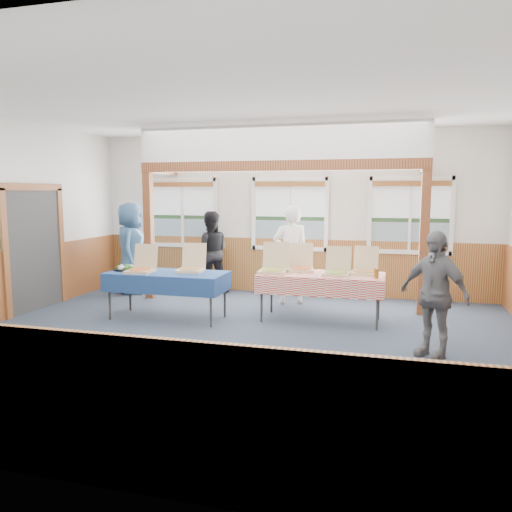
{
  "coord_description": "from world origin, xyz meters",
  "views": [
    {
      "loc": [
        1.99,
        -6.32,
        2.03
      ],
      "look_at": [
        -0.02,
        1.0,
        1.06
      ],
      "focal_mm": 35.0,
      "sensor_mm": 36.0,
      "label": 1
    }
  ],
  "objects": [
    {
      "name": "floor",
      "position": [
        0.0,
        0.0,
        0.0
      ],
      "size": [
        8.0,
        8.0,
        0.0
      ],
      "primitive_type": "plane",
      "color": "#293444",
      "rests_on": "ground"
    },
    {
      "name": "pizza_box_c",
      "position": [
        0.18,
        1.33,
        0.83
      ],
      "size": [
        0.45,
        0.54,
        0.47
      ],
      "rotation": [
        0.0,
        0.0,
        0.04
      ],
      "color": "tan",
      "rests_on": "table_right"
    },
    {
      "name": "wainscot_front",
      "position": [
        0.0,
        -3.48,
        0.55
      ],
      "size": [
        7.98,
        0.05,
        1.1
      ],
      "primitive_type": "cube",
      "color": "brown",
      "rests_on": "floor"
    },
    {
      "name": "woman_white",
      "position": [
        0.22,
        2.52,
        0.9
      ],
      "size": [
        0.76,
        0.62,
        1.8
      ],
      "primitive_type": "imported",
      "rotation": [
        0.0,
        0.0,
        3.48
      ],
      "color": "white",
      "rests_on": "floor"
    },
    {
      "name": "person_grey",
      "position": [
        2.51,
        0.07,
        0.79
      ],
      "size": [
        0.97,
        0.86,
        1.57
      ],
      "primitive_type": "imported",
      "rotation": [
        0.0,
        0.0,
        -0.65
      ],
      "color": "slate",
      "rests_on": "floor"
    },
    {
      "name": "wainscot_back",
      "position": [
        0.0,
        3.48,
        0.55
      ],
      "size": [
        7.98,
        0.05,
        1.1
      ],
      "primitive_type": "cube",
      "color": "brown",
      "rests_on": "floor"
    },
    {
      "name": "window_left",
      "position": [
        -2.3,
        3.46,
        1.68
      ],
      "size": [
        1.56,
        0.1,
        1.46
      ],
      "color": "white",
      "rests_on": "wall_back"
    },
    {
      "name": "window_right",
      "position": [
        2.3,
        3.46,
        1.68
      ],
      "size": [
        1.56,
        0.1,
        1.46
      ],
      "color": "white",
      "rests_on": "wall_back"
    },
    {
      "name": "woman_black",
      "position": [
        -1.56,
        3.1,
        0.83
      ],
      "size": [
        0.99,
        0.9,
        1.66
      ],
      "primitive_type": "imported",
      "rotation": [
        0.0,
        0.0,
        3.57
      ],
      "color": "black",
      "rests_on": "floor"
    },
    {
      "name": "pizza_box_a",
      "position": [
        -1.88,
        0.81,
        0.82
      ],
      "size": [
        0.42,
        0.5,
        0.43
      ],
      "rotation": [
        0.0,
        0.0,
        0.06
      ],
      "color": "tan",
      "rests_on": "table_left"
    },
    {
      "name": "post_right",
      "position": [
        2.5,
        2.3,
        1.2
      ],
      "size": [
        0.15,
        0.15,
        2.4
      ],
      "primitive_type": "cube",
      "color": "#5A2614",
      "rests_on": "floor"
    },
    {
      "name": "ceiling",
      "position": [
        0.0,
        0.0,
        3.2
      ],
      "size": [
        8.0,
        8.0,
        0.0
      ],
      "primitive_type": "plane",
      "rotation": [
        3.14,
        0.0,
        0.0
      ],
      "color": "white",
      "rests_on": "wall_back"
    },
    {
      "name": "cased_opening",
      "position": [
        -3.96,
        0.9,
        1.05
      ],
      "size": [
        0.06,
        1.3,
        2.1
      ],
      "primitive_type": "cube",
      "color": "#2F2F2F",
      "rests_on": "wall_left"
    },
    {
      "name": "wall_front",
      "position": [
        0.0,
        -3.5,
        1.6
      ],
      "size": [
        8.0,
        0.0,
        8.0
      ],
      "primitive_type": "plane",
      "rotation": [
        -1.57,
        0.0,
        0.0
      ],
      "color": "silver",
      "rests_on": "floor"
    },
    {
      "name": "wall_back",
      "position": [
        0.0,
        3.5,
        1.6
      ],
      "size": [
        8.0,
        0.0,
        8.0
      ],
      "primitive_type": "plane",
      "rotation": [
        1.57,
        0.0,
        0.0
      ],
      "color": "silver",
      "rests_on": "floor"
    },
    {
      "name": "pizza_box_e",
      "position": [
        1.18,
        1.35,
        0.82
      ],
      "size": [
        0.4,
        0.48,
        0.43
      ],
      "rotation": [
        0.0,
        0.0,
        -0.01
      ],
      "color": "tan",
      "rests_on": "table_right"
    },
    {
      "name": "table_right",
      "position": [
        0.93,
        1.42,
        0.7
      ],
      "size": [
        1.96,
        0.87,
        0.76
      ],
      "rotation": [
        0.0,
        0.0,
        0.01
      ],
      "color": "#2F2F2F",
      "rests_on": "floor"
    },
    {
      "name": "pizza_box_f",
      "position": [
        1.58,
        1.57,
        0.82
      ],
      "size": [
        0.42,
        0.5,
        0.42
      ],
      "rotation": [
        0.0,
        0.0,
        -0.09
      ],
      "color": "tan",
      "rests_on": "table_right"
    },
    {
      "name": "drink_glass",
      "position": [
        1.78,
        1.17,
        0.83
      ],
      "size": [
        0.07,
        0.07,
        0.15
      ],
      "primitive_type": "cylinder",
      "color": "#8F5717",
      "rests_on": "table_right"
    },
    {
      "name": "post_left",
      "position": [
        -2.5,
        2.3,
        1.2
      ],
      "size": [
        0.15,
        0.15,
        2.4
      ],
      "primitive_type": "cube",
      "color": "#5A2614",
      "rests_on": "floor"
    },
    {
      "name": "table_left",
      "position": [
        -1.48,
        0.92,
        0.7
      ],
      "size": [
        1.93,
        0.91,
        0.76
      ],
      "rotation": [
        0.0,
        0.0,
        0.04
      ],
      "color": "#2F2F2F",
      "rests_on": "floor"
    },
    {
      "name": "veggie_tray",
      "position": [
        -2.23,
        0.92,
        0.79
      ],
      "size": [
        0.37,
        0.37,
        0.09
      ],
      "color": "black",
      "rests_on": "table_left"
    },
    {
      "name": "window_mid",
      "position": [
        0.0,
        3.46,
        1.68
      ],
      "size": [
        1.56,
        0.1,
        1.46
      ],
      "color": "white",
      "rests_on": "wall_back"
    },
    {
      "name": "pizza_box_d",
      "position": [
        0.57,
        1.62,
        0.82
      ],
      "size": [
        0.48,
        0.55,
        0.43
      ],
      "rotation": [
        0.0,
        0.0,
        0.19
      ],
      "color": "tan",
      "rests_on": "table_right"
    },
    {
      "name": "cross_beam",
      "position": [
        0.0,
        2.3,
        2.49
      ],
      "size": [
        5.15,
        0.18,
        0.18
      ],
      "primitive_type": "cube",
      "color": "#5A2614",
      "rests_on": "post_left"
    },
    {
      "name": "man_blue",
      "position": [
        -3.08,
        2.61,
        0.92
      ],
      "size": [
        0.84,
        1.03,
        1.83
      ],
      "primitive_type": "imported",
      "rotation": [
        0.0,
        0.0,
        1.9
      ],
      "color": "#355C85",
      "rests_on": "floor"
    },
    {
      "name": "pizza_box_b",
      "position": [
        -1.13,
        1.08,
        0.82
      ],
      "size": [
        0.46,
        0.54,
        0.44
      ],
      "rotation": [
        0.0,
        0.0,
        0.11
      ],
      "color": "tan",
      "rests_on": "table_left"
    }
  ]
}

